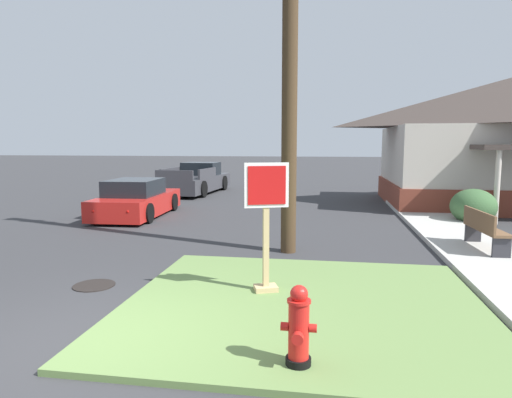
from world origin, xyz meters
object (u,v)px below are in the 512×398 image
(manhole_cover, at_px, (94,285))
(pickup_truck_charcoal, at_px, (197,180))
(stop_sign, at_px, (266,231))
(street_bench, at_px, (484,228))
(parked_sedan_red, at_px, (137,200))
(utility_pole, at_px, (290,15))
(fire_hydrant, at_px, (299,328))

(manhole_cover, relative_size, pickup_truck_charcoal, 0.12)
(stop_sign, distance_m, street_bench, 5.54)
(pickup_truck_charcoal, bearing_deg, stop_sign, -69.21)
(pickup_truck_charcoal, xyz_separation_m, street_bench, (9.77, -10.89, -0.03))
(manhole_cover, bearing_deg, stop_sign, -0.45)
(parked_sedan_red, bearing_deg, stop_sign, -53.01)
(parked_sedan_red, relative_size, street_bench, 2.54)
(utility_pole, bearing_deg, stop_sign, -91.89)
(parked_sedan_red, height_order, street_bench, parked_sedan_red)
(stop_sign, xyz_separation_m, parked_sedan_red, (-5.35, 7.10, -0.52))
(pickup_truck_charcoal, distance_m, utility_pole, 13.40)
(parked_sedan_red, xyz_separation_m, pickup_truck_charcoal, (-0.08, 7.20, 0.08))
(fire_hydrant, relative_size, manhole_cover, 1.25)
(manhole_cover, distance_m, pickup_truck_charcoal, 14.50)
(parked_sedan_red, distance_m, utility_pole, 8.23)
(stop_sign, xyz_separation_m, manhole_cover, (-2.98, 0.02, -1.05))
(manhole_cover, height_order, pickup_truck_charcoal, pickup_truck_charcoal)
(stop_sign, distance_m, pickup_truck_charcoal, 15.30)
(manhole_cover, xyz_separation_m, parked_sedan_red, (-2.37, 7.08, 0.53))
(fire_hydrant, height_order, stop_sign, stop_sign)
(utility_pole, bearing_deg, pickup_truck_charcoal, 115.96)
(street_bench, height_order, utility_pole, utility_pole)
(fire_hydrant, xyz_separation_m, manhole_cover, (-3.64, 2.33, -0.48))
(pickup_truck_charcoal, xyz_separation_m, utility_pole, (5.53, -11.35, 4.50))
(street_bench, bearing_deg, pickup_truck_charcoal, 131.90)
(fire_hydrant, bearing_deg, street_bench, 57.28)
(parked_sedan_red, distance_m, street_bench, 10.37)
(parked_sedan_red, bearing_deg, utility_pole, -37.29)
(manhole_cover, height_order, utility_pole, utility_pole)
(pickup_truck_charcoal, bearing_deg, street_bench, -48.10)
(manhole_cover, bearing_deg, utility_pole, 43.62)
(stop_sign, relative_size, street_bench, 1.22)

